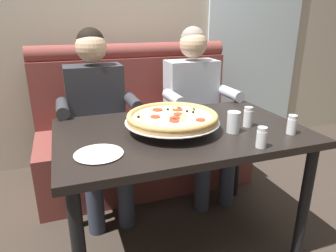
{
  "coord_description": "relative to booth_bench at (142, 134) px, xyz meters",
  "views": [
    {
      "loc": [
        -0.6,
        -1.47,
        1.33
      ],
      "look_at": [
        -0.07,
        0.01,
        0.77
      ],
      "focal_mm": 32.67,
      "sensor_mm": 36.0,
      "label": 1
    }
  ],
  "objects": [
    {
      "name": "window_panel",
      "position": [
        1.39,
        0.5,
        1.0
      ],
      "size": [
        1.1,
        0.02,
        2.8
      ],
      "primitive_type": "cube",
      "color": "white",
      "rests_on": "ground_plane"
    },
    {
      "name": "dining_table",
      "position": [
        0.0,
        -0.89,
        0.26
      ],
      "size": [
        1.35,
        0.85,
        0.75
      ],
      "color": "black",
      "rests_on": "ground_plane"
    },
    {
      "name": "ground_plane",
      "position": [
        0.0,
        -0.89,
        -0.4
      ],
      "size": [
        16.0,
        16.0,
        0.0
      ],
      "primitive_type": "plane",
      "color": "#382D26"
    },
    {
      "name": "back_wall_with_window",
      "position": [
        0.0,
        0.57,
        1.0
      ],
      "size": [
        6.0,
        0.12,
        2.8
      ],
      "primitive_type": "cube",
      "color": "#BCB29E",
      "rests_on": "ground_plane"
    },
    {
      "name": "drinking_glass",
      "position": [
        0.25,
        -1.03,
        0.4
      ],
      "size": [
        0.07,
        0.07,
        0.11
      ],
      "color": "silver",
      "rests_on": "dining_table"
    },
    {
      "name": "booth_bench",
      "position": [
        0.0,
        0.0,
        0.0
      ],
      "size": [
        1.69,
        0.78,
        1.13
      ],
      "color": "brown",
      "rests_on": "ground_plane"
    },
    {
      "name": "diner_right",
      "position": [
        0.38,
        -0.27,
        0.31
      ],
      "size": [
        0.54,
        0.64,
        1.27
      ],
      "color": "#2D3342",
      "rests_on": "ground_plane"
    },
    {
      "name": "shaker_oregano",
      "position": [
        0.53,
        -1.15,
        0.39
      ],
      "size": [
        0.05,
        0.05,
        0.1
      ],
      "color": "white",
      "rests_on": "dining_table"
    },
    {
      "name": "patio_chair",
      "position": [
        1.26,
        1.0,
        0.13
      ],
      "size": [
        0.42,
        0.41,
        0.86
      ],
      "color": "black",
      "rests_on": "ground_plane"
    },
    {
      "name": "plate_near_left",
      "position": [
        -0.47,
        -1.08,
        0.36
      ],
      "size": [
        0.22,
        0.22,
        0.02
      ],
      "color": "white",
      "rests_on": "dining_table"
    },
    {
      "name": "diner_left",
      "position": [
        -0.38,
        -0.27,
        0.31
      ],
      "size": [
        0.54,
        0.64,
        1.27
      ],
      "color": "#2D3342",
      "rests_on": "ground_plane"
    },
    {
      "name": "pizza",
      "position": [
        -0.05,
        -0.9,
        0.43
      ],
      "size": [
        0.51,
        0.51,
        0.11
      ],
      "color": "silver",
      "rests_on": "dining_table"
    },
    {
      "name": "shaker_parmesan",
      "position": [
        0.27,
        -1.25,
        0.39
      ],
      "size": [
        0.05,
        0.05,
        0.1
      ],
      "color": "white",
      "rests_on": "dining_table"
    },
    {
      "name": "shaker_pepper_flakes",
      "position": [
        0.37,
        -0.97,
        0.4
      ],
      "size": [
        0.05,
        0.05,
        0.11
      ],
      "color": "white",
      "rests_on": "dining_table"
    }
  ]
}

